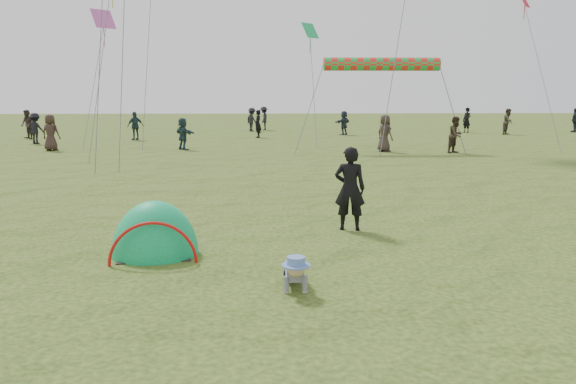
{
  "coord_description": "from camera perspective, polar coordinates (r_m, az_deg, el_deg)",
  "views": [
    {
      "loc": [
        -0.83,
        -7.74,
        2.83
      ],
      "look_at": [
        -0.42,
        2.53,
        1.0
      ],
      "focal_mm": 35.0,
      "sensor_mm": 36.0,
      "label": 1
    }
  ],
  "objects": [
    {
      "name": "crowd_person_6",
      "position": [
        42.24,
        17.71,
        6.97
      ],
      "size": [
        0.69,
        0.78,
        1.78
      ],
      "primitive_type": "imported",
      "rotation": [
        0.0,
        0.0,
        5.23
      ],
      "color": "black",
      "rests_on": "ground"
    },
    {
      "name": "diamond_kite_6",
      "position": [
        34.29,
        22.94,
        17.38
      ],
      "size": [
        0.77,
        0.77,
        0.63
      ],
      "primitive_type": "plane",
      "rotation": [
        1.05,
        0.0,
        0.79
      ],
      "color": "red"
    },
    {
      "name": "crowd_person_8",
      "position": [
        35.13,
        -15.25,
        6.49
      ],
      "size": [
        1.05,
        0.94,
        1.7
      ],
      "primitive_type": "imported",
      "rotation": [
        0.0,
        0.0,
        3.79
      ],
      "color": "#233641",
      "rests_on": "ground"
    },
    {
      "name": "crowd_person_9",
      "position": [
        34.47,
        -24.27,
        5.91
      ],
      "size": [
        1.24,
        0.91,
        1.72
      ],
      "primitive_type": "imported",
      "rotation": [
        0.0,
        0.0,
        2.87
      ],
      "color": "black",
      "rests_on": "ground"
    },
    {
      "name": "crowd_person_15",
      "position": [
        41.75,
        -3.69,
        7.35
      ],
      "size": [
        1.17,
        1.28,
        1.73
      ],
      "primitive_type": "imported",
      "rotation": [
        0.0,
        0.0,
        2.19
      ],
      "color": "black",
      "rests_on": "ground"
    },
    {
      "name": "crowd_person_11",
      "position": [
        38.33,
        5.7,
        7.0
      ],
      "size": [
        1.39,
        1.42,
        1.62
      ],
      "primitive_type": "imported",
      "rotation": [
        0.0,
        0.0,
        3.95
      ],
      "color": "#273042",
      "rests_on": "ground"
    },
    {
      "name": "crawling_toddler",
      "position": [
        8.19,
        0.71,
        -8.0
      ],
      "size": [
        0.53,
        0.75,
        0.57
      ],
      "primitive_type": null,
      "rotation": [
        0.0,
        0.0,
        0.02
      ],
      "color": "black",
      "rests_on": "ground"
    },
    {
      "name": "popup_tent",
      "position": [
        10.23,
        -13.29,
        -6.25
      ],
      "size": [
        1.64,
        1.41,
        1.95
      ],
      "primitive_type": "ellipsoid",
      "rotation": [
        0.0,
        0.0,
        0.12
      ],
      "color": "#0D894D",
      "rests_on": "ground"
    },
    {
      "name": "crowd_person_0",
      "position": [
        35.71,
        -3.07,
        6.92
      ],
      "size": [
        0.6,
        0.74,
        1.75
      ],
      "primitive_type": "imported",
      "rotation": [
        0.0,
        0.0,
        5.03
      ],
      "color": "black",
      "rests_on": "ground"
    },
    {
      "name": "crowd_person_2",
      "position": [
        45.72,
        27.15,
        6.51
      ],
      "size": [
        1.06,
        0.96,
        1.73
      ],
      "primitive_type": "imported",
      "rotation": [
        0.0,
        0.0,
        3.82
      ],
      "color": "#1D2334",
      "rests_on": "ground"
    },
    {
      "name": "crowd_person_1",
      "position": [
        38.37,
        -24.95,
        6.25
      ],
      "size": [
        1.1,
        1.08,
        1.79
      ],
      "primitive_type": "imported",
      "rotation": [
        0.0,
        0.0,
        5.58
      ],
      "color": "#3B2E2A",
      "rests_on": "ground"
    },
    {
      "name": "crowd_person_4",
      "position": [
        30.05,
        -22.97,
        5.58
      ],
      "size": [
        0.95,
        0.7,
        1.78
      ],
      "primitive_type": "imported",
      "rotation": [
        0.0,
        0.0,
        2.98
      ],
      "color": "#352521",
      "rests_on": "ground"
    },
    {
      "name": "crowd_person_5",
      "position": [
        28.68,
        -10.62,
        5.84
      ],
      "size": [
        1.32,
        1.43,
        1.59
      ],
      "primitive_type": "imported",
      "rotation": [
        0.0,
        0.0,
        2.28
      ],
      "color": "#253B45",
      "rests_on": "ground"
    },
    {
      "name": "crowd_person_3",
      "position": [
        43.0,
        -2.46,
        7.48
      ],
      "size": [
        0.77,
        1.22,
        1.79
      ],
      "primitive_type": "imported",
      "rotation": [
        0.0,
        0.0,
        4.61
      ],
      "color": "black",
      "rests_on": "ground"
    },
    {
      "name": "rainbow_tube_kite",
      "position": [
        28.19,
        9.49,
        12.7
      ],
      "size": [
        5.63,
        0.64,
        0.64
      ],
      "primitive_type": "cylinder",
      "rotation": [
        0.0,
        1.57,
        0.0
      ],
      "color": "red"
    },
    {
      "name": "ground",
      "position": [
        8.29,
        3.64,
        -9.9
      ],
      "size": [
        140.0,
        140.0,
        0.0
      ],
      "primitive_type": "plane",
      "color": "#1E370F"
    },
    {
      "name": "diamond_kite_5",
      "position": [
        35.19,
        -18.26,
        16.37
      ],
      "size": [
        1.35,
        1.35,
        1.1
      ],
      "primitive_type": "plane",
      "rotation": [
        1.05,
        0.0,
        0.79
      ],
      "color": "#CE59B1"
    },
    {
      "name": "standing_adult",
      "position": [
        11.65,
        6.3,
        0.34
      ],
      "size": [
        0.7,
        0.52,
        1.74
      ],
      "primitive_type": "imported",
      "rotation": [
        0.0,
        0.0,
        2.97
      ],
      "color": "black",
      "rests_on": "ground"
    },
    {
      "name": "diamond_kite_3",
      "position": [
        34.39,
        2.27,
        16.07
      ],
      "size": [
        1.12,
        1.12,
        0.91
      ],
      "primitive_type": "plane",
      "rotation": [
        1.05,
        0.0,
        0.79
      ],
      "color": "#1AB260"
    },
    {
      "name": "crowd_person_7",
      "position": [
        41.26,
        21.47,
        6.67
      ],
      "size": [
        1.08,
        1.07,
        1.76
      ],
      "primitive_type": "imported",
      "rotation": [
        0.0,
        0.0,
        0.76
      ],
      "color": "#3F362F",
      "rests_on": "ground"
    },
    {
      "name": "crowd_person_13",
      "position": [
        27.75,
        16.68,
        5.58
      ],
      "size": [
        1.06,
        1.02,
        1.72
      ],
      "primitive_type": "imported",
      "rotation": [
        0.0,
        0.0,
        0.65
      ],
      "color": "#352A1F",
      "rests_on": "ground"
    },
    {
      "name": "crowd_person_10",
      "position": [
        27.6,
        9.8,
        5.9
      ],
      "size": [
        0.96,
        1.04,
        1.78
      ],
      "primitive_type": "imported",
      "rotation": [
        0.0,
        0.0,
        2.18
      ],
      "color": "#342924",
      "rests_on": "ground"
    }
  ]
}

